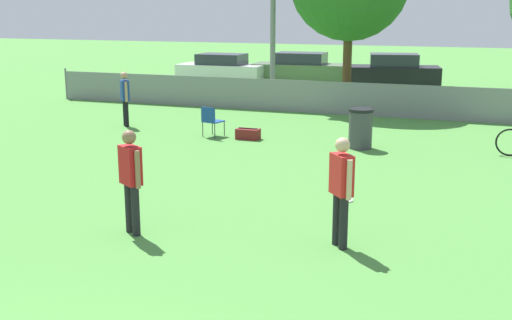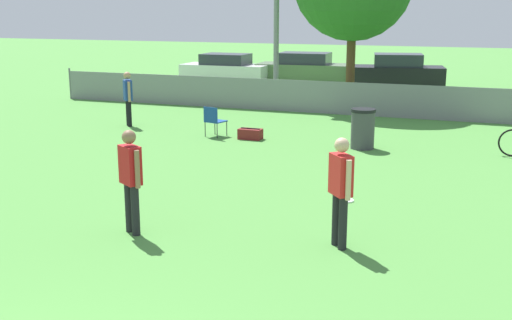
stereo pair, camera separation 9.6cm
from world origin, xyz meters
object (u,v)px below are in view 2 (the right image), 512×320
Objects in this scene: frisbee_disc at (346,200)px; parked_car_white at (226,69)px; player_thrower_red at (341,185)px; parked_car_olive at (305,68)px; gear_bag_sideline at (250,134)px; player_defender_red at (131,175)px; parked_car_dark at (398,71)px; trash_bin at (363,129)px; folding_chair_sideline at (214,119)px; spectator_in_blue at (128,95)px.

parked_car_white reaches higher than frisbee_disc.
player_thrower_red reaches higher than parked_car_olive.
gear_bag_sideline is (-4.23, 7.14, -0.82)m from player_thrower_red.
parked_car_dark is at bearing 119.12° from player_defender_red.
parked_car_dark is at bearing 5.51° from parked_car_white.
gear_bag_sideline is at bearing 128.44° from frisbee_disc.
gear_bag_sideline is (-3.11, 0.09, -0.37)m from trash_bin.
trash_bin is (-1.12, 7.05, -0.45)m from player_thrower_red.
player_defender_red is at bearing -133.32° from frisbee_disc.
frisbee_disc is at bearing -51.56° from gear_bag_sideline.
player_defender_red is 0.40× the size of parked_car_white.
player_defender_red reaches higher than parked_car_dark.
frisbee_disc is at bearing -95.56° from parked_car_dark.
gear_bag_sideline is (-3.79, 4.78, 0.13)m from frisbee_disc.
player_defender_red is 21.50m from parked_car_white.
frisbee_disc is (2.77, 2.94, -0.95)m from player_defender_red.
parked_car_olive reaches higher than parked_car_white.
player_defender_red reaches higher than folding_chair_sideline.
parked_car_dark is at bearing -5.92° from parked_car_olive.
player_thrower_red reaches higher than folding_chair_sideline.
player_defender_red is 0.36× the size of parked_car_olive.
parked_car_olive is at bearing 157.50° from player_thrower_red.
spectator_in_blue is 14.25m from parked_car_dark.
parked_car_dark reaches higher than frisbee_disc.
player_defender_red is 9.79m from spectator_in_blue.
player_defender_red is 1.01× the size of spectator_in_blue.
spectator_in_blue reaches higher than frisbee_disc.
frisbee_disc is at bearing 78.12° from player_defender_red.
parked_car_dark is (0.86, 21.17, -0.24)m from player_defender_red.
frisbee_disc is at bearing 149.96° from player_thrower_red.
spectator_in_blue is 1.94× the size of folding_chair_sideline.
parked_car_dark is at bearing -67.42° from spectator_in_blue.
player_thrower_red is at bearing -80.99° from trash_bin.
player_thrower_red is 2.64× the size of gear_bag_sideline.
player_defender_red is at bearing -71.34° from parked_car_white.
spectator_in_blue is 3.22m from folding_chair_sideline.
parked_car_dark reaches higher than folding_chair_sideline.
parked_car_olive is (-1.50, 13.72, 0.22)m from folding_chair_sideline.
parked_car_white is (-10.43, 19.67, -0.29)m from player_thrower_red.
folding_chair_sideline is at bearing -86.87° from parked_car_olive.
parked_car_white is (-9.31, 12.62, 0.16)m from trash_bin.
frisbee_disc is 0.07× the size of parked_car_dark.
trash_bin is at bearing -1.68° from gear_bag_sideline.
spectator_in_blue is 12.14m from parked_car_white.
spectator_in_blue reaches higher than gear_bag_sideline.
player_thrower_red is 1.01× the size of spectator_in_blue.
spectator_in_blue is at bearing 146.23° from frisbee_disc.
folding_chair_sideline reaches higher than gear_bag_sideline.
spectator_in_blue reaches higher than parked_car_dark.
gear_bag_sideline is 0.15× the size of parked_car_dark.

